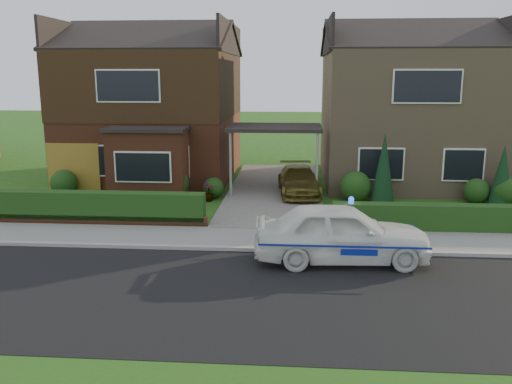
# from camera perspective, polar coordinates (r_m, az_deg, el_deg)

# --- Properties ---
(ground) EXTENTS (120.00, 120.00, 0.00)m
(ground) POSITION_cam_1_polar(r_m,az_deg,el_deg) (12.40, -0.15, -10.82)
(ground) COLOR #224612
(ground) RESTS_ON ground
(road) EXTENTS (60.00, 6.00, 0.02)m
(road) POSITION_cam_1_polar(r_m,az_deg,el_deg) (12.40, -0.15, -10.82)
(road) COLOR black
(road) RESTS_ON ground
(kerb) EXTENTS (60.00, 0.16, 0.12)m
(kerb) POSITION_cam_1_polar(r_m,az_deg,el_deg) (15.22, 0.75, -6.10)
(kerb) COLOR #9E9993
(kerb) RESTS_ON ground
(sidewalk) EXTENTS (60.00, 2.00, 0.10)m
(sidewalk) POSITION_cam_1_polar(r_m,az_deg,el_deg) (16.22, 0.98, -4.96)
(sidewalk) COLOR slate
(sidewalk) RESTS_ON ground
(driveway) EXTENTS (3.80, 12.00, 0.12)m
(driveway) POSITION_cam_1_polar(r_m,az_deg,el_deg) (22.89, 1.99, 0.20)
(driveway) COLOR #666059
(driveway) RESTS_ON ground
(house_left) EXTENTS (7.50, 9.53, 7.25)m
(house_left) POSITION_cam_1_polar(r_m,az_deg,el_deg) (26.15, -10.63, 9.82)
(house_left) COLOR brown
(house_left) RESTS_ON ground
(house_right) EXTENTS (7.50, 8.06, 7.25)m
(house_right) POSITION_cam_1_polar(r_m,az_deg,el_deg) (25.85, 15.46, 9.23)
(house_right) COLOR #94795B
(house_right) RESTS_ON ground
(carport_link) EXTENTS (3.80, 3.00, 2.77)m
(carport_link) POSITION_cam_1_polar(r_m,az_deg,el_deg) (22.44, 2.03, 6.67)
(carport_link) COLOR black
(carport_link) RESTS_ON ground
(garage_door) EXTENTS (2.20, 0.10, 2.10)m
(garage_door) POSITION_cam_1_polar(r_m,az_deg,el_deg) (23.51, -18.64, 2.34)
(garage_door) COLOR olive
(garage_door) RESTS_ON ground
(dwarf_wall) EXTENTS (7.70, 0.25, 0.36)m
(dwarf_wall) POSITION_cam_1_polar(r_m,az_deg,el_deg) (18.56, -16.99, -2.86)
(dwarf_wall) COLOR brown
(dwarf_wall) RESTS_ON ground
(hedge_left) EXTENTS (7.50, 0.55, 0.90)m
(hedge_left) POSITION_cam_1_polar(r_m,az_deg,el_deg) (18.74, -16.80, -3.27)
(hedge_left) COLOR #123A15
(hedge_left) RESTS_ON ground
(hedge_right) EXTENTS (7.50, 0.55, 0.80)m
(hedge_right) POSITION_cam_1_polar(r_m,az_deg,el_deg) (18.09, 19.94, -4.05)
(hedge_right) COLOR #123A15
(hedge_right) RESTS_ON ground
(shrub_left_far) EXTENTS (1.08, 1.08, 1.08)m
(shrub_left_far) POSITION_cam_1_polar(r_m,az_deg,el_deg) (23.28, -19.56, 0.90)
(shrub_left_far) COLOR #123A15
(shrub_left_far) RESTS_ON ground
(shrub_left_mid) EXTENTS (1.32, 1.32, 1.32)m
(shrub_left_mid) POSITION_cam_1_polar(r_m,az_deg,el_deg) (21.65, -8.83, 0.98)
(shrub_left_mid) COLOR #123A15
(shrub_left_mid) RESTS_ON ground
(shrub_left_near) EXTENTS (0.84, 0.84, 0.84)m
(shrub_left_near) POSITION_cam_1_polar(r_m,az_deg,el_deg) (21.68, -4.51, 0.46)
(shrub_left_near) COLOR #123A15
(shrub_left_near) RESTS_ON ground
(shrub_right_near) EXTENTS (1.20, 1.20, 1.20)m
(shrub_right_near) POSITION_cam_1_polar(r_m,az_deg,el_deg) (21.32, 10.45, 0.58)
(shrub_right_near) COLOR #123A15
(shrub_right_near) RESTS_ON ground
(shrub_right_mid) EXTENTS (0.96, 0.96, 0.96)m
(shrub_right_mid) POSITION_cam_1_polar(r_m,az_deg,el_deg) (22.41, 22.18, 0.12)
(shrub_right_mid) COLOR #123A15
(shrub_right_mid) RESTS_ON ground
(shrub_right_far) EXTENTS (1.08, 1.08, 1.08)m
(shrub_right_far) POSITION_cam_1_polar(r_m,az_deg,el_deg) (22.45, 24.85, 0.06)
(shrub_right_far) COLOR #123A15
(shrub_right_far) RESTS_ON ground
(conifer_a) EXTENTS (0.90, 0.90, 2.60)m
(conifer_a) POSITION_cam_1_polar(r_m,az_deg,el_deg) (21.13, 13.27, 2.28)
(conifer_a) COLOR black
(conifer_a) RESTS_ON ground
(conifer_b) EXTENTS (0.90, 0.90, 2.20)m
(conifer_b) POSITION_cam_1_polar(r_m,az_deg,el_deg) (22.28, 24.50, 1.48)
(conifer_b) COLOR black
(conifer_b) RESTS_ON ground
(police_car) EXTENTS (4.21, 4.67, 1.72)m
(police_car) POSITION_cam_1_polar(r_m,az_deg,el_deg) (14.41, 8.99, -4.32)
(police_car) COLOR white
(police_car) RESTS_ON ground
(driveway_car) EXTENTS (1.88, 3.93, 1.11)m
(driveway_car) POSITION_cam_1_polar(r_m,az_deg,el_deg) (21.85, 4.52, 1.23)
(driveway_car) COLOR brown
(driveway_car) RESTS_ON driveway
(potted_plant_a) EXTENTS (0.43, 0.34, 0.72)m
(potted_plant_a) POSITION_cam_1_polar(r_m,az_deg,el_deg) (19.26, -17.21, -1.76)
(potted_plant_a) COLOR gray
(potted_plant_a) RESTS_ON ground
(potted_plant_b) EXTENTS (0.51, 0.51, 0.73)m
(potted_plant_b) POSITION_cam_1_polar(r_m,az_deg,el_deg) (21.45, -9.33, 0.05)
(potted_plant_b) COLOR gray
(potted_plant_b) RESTS_ON ground
(potted_plant_c) EXTENTS (0.51, 0.51, 0.71)m
(potted_plant_c) POSITION_cam_1_polar(r_m,az_deg,el_deg) (21.13, -5.02, -0.05)
(potted_plant_c) COLOR gray
(potted_plant_c) RESTS_ON ground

